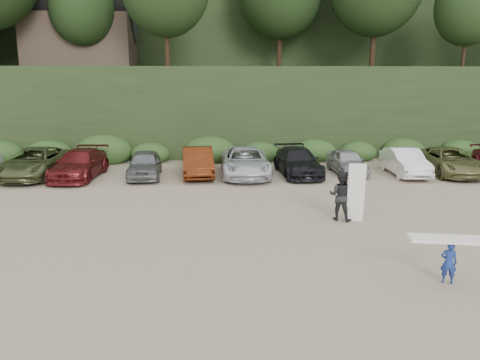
{
  "coord_description": "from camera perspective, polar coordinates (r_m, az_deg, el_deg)",
  "views": [
    {
      "loc": [
        -1.9,
        -15.25,
        5.36
      ],
      "look_at": [
        -0.81,
        3.0,
        1.3
      ],
      "focal_mm": 35.0,
      "sensor_mm": 36.0,
      "label": 1
    }
  ],
  "objects": [
    {
      "name": "ground",
      "position": [
        16.28,
        3.49,
        -6.73
      ],
      "size": [
        120.0,
        120.0,
        0.0
      ],
      "primitive_type": "plane",
      "color": "tan",
      "rests_on": "ground"
    },
    {
      "name": "hillside_backdrop",
      "position": [
        51.54,
        -1.68,
        19.03
      ],
      "size": [
        90.0,
        41.5,
        28.0
      ],
      "color": "black",
      "rests_on": "ground"
    },
    {
      "name": "parked_cars",
      "position": [
        25.81,
        2.52,
        2.23
      ],
      "size": [
        40.11,
        6.22,
        1.65
      ],
      "color": "#ADAEB2",
      "rests_on": "ground"
    },
    {
      "name": "child_surfer",
      "position": [
        13.54,
        24.2,
        -8.05
      ],
      "size": [
        2.17,
        0.97,
        1.26
      ],
      "color": "navy",
      "rests_on": "ground"
    },
    {
      "name": "adult_surfer",
      "position": [
        18.06,
        12.36,
        -1.84
      ],
      "size": [
        1.4,
        1.08,
        2.25
      ],
      "color": "black",
      "rests_on": "ground"
    }
  ]
}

